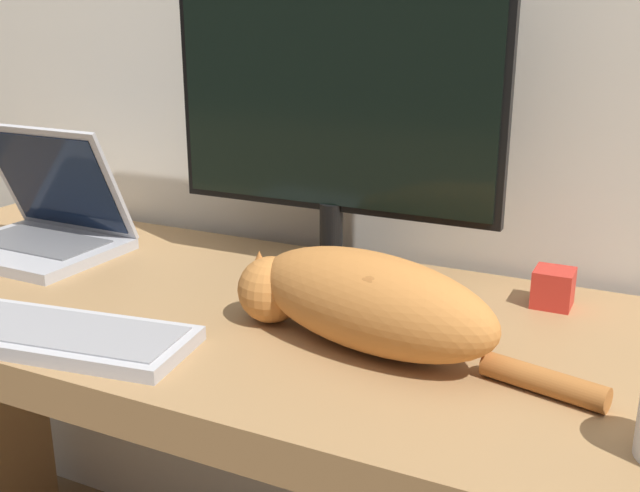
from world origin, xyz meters
The scene contains 6 objects.
desk centered at (0.00, 0.31, 0.62)m, with size 1.72×0.63×0.78m.
monitor centered at (0.03, 0.51, 1.09)m, with size 0.58×0.19×0.57m.
laptop centered at (-0.52, 0.38, 0.82)m, with size 0.31×0.25×0.24m.
external_keyboard centered at (-0.17, 0.08, 0.79)m, with size 0.37×0.19×0.02m.
cat centered at (0.19, 0.26, 0.84)m, with size 0.53×0.23×0.13m.
small_toy centered at (0.41, 0.52, 0.81)m, with size 0.06×0.06×0.06m.
Camera 1 is at (0.55, -0.61, 1.22)m, focal length 42.00 mm.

